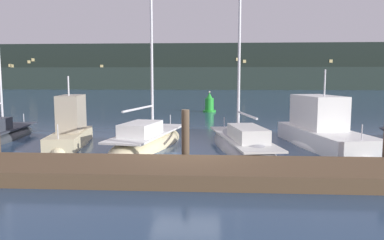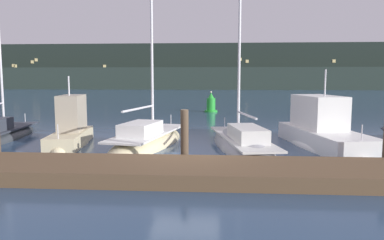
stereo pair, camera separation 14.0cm
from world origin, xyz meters
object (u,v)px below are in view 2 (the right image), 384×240
Objects in this scene: motorboat_berth_6 at (323,137)px; motorboat_berth_3 at (71,136)px; channel_buoy at (211,104)px; sailboat_berth_4 at (148,143)px; sailboat_berth_5 at (242,147)px.

motorboat_berth_3 is at bearing -178.43° from motorboat_berth_6.
motorboat_berth_3 is at bearing -110.09° from channel_buoy.
sailboat_berth_4 is 7.96m from motorboat_berth_6.
sailboat_berth_5 reaches higher than motorboat_berth_3.
channel_buoy is (-5.38, 16.59, 0.27)m from motorboat_berth_6.
motorboat_berth_3 is 3.63m from sailboat_berth_4.
sailboat_berth_4 is 4.30m from sailboat_berth_5.
sailboat_berth_5 is at bearing -167.20° from motorboat_berth_6.
sailboat_berth_4 is 0.93× the size of sailboat_berth_5.
sailboat_berth_5 is (4.26, -0.57, -0.01)m from sailboat_berth_4.
motorboat_berth_6 is (7.95, 0.27, 0.31)m from sailboat_berth_4.
motorboat_berth_6 is 17.44m from channel_buoy.
motorboat_berth_6 reaches higher than channel_buoy.
sailboat_berth_4 is 5.29× the size of channel_buoy.
sailboat_berth_4 is at bearing -178.08° from motorboat_berth_6.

